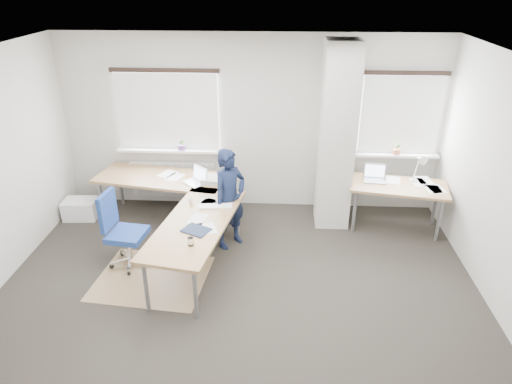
# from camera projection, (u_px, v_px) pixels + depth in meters

# --- Properties ---
(ground) EXTENTS (6.00, 6.00, 0.00)m
(ground) POSITION_uv_depth(u_px,v_px,m) (238.00, 297.00, 5.58)
(ground) COLOR black
(ground) RESTS_ON ground
(room_shell) EXTENTS (6.04, 5.04, 2.82)m
(room_shell) POSITION_uv_depth(u_px,v_px,m) (254.00, 150.00, 5.21)
(room_shell) COLOR #BAB5AA
(room_shell) RESTS_ON ground
(floor_mat) EXTENTS (1.49, 1.30, 0.01)m
(floor_mat) POSITION_uv_depth(u_px,v_px,m) (152.00, 278.00, 5.92)
(floor_mat) COLOR #997A53
(floor_mat) RESTS_ON ground
(white_crate) EXTENTS (0.53, 0.39, 0.31)m
(white_crate) POSITION_uv_depth(u_px,v_px,m) (81.00, 209.00, 7.31)
(white_crate) COLOR white
(white_crate) RESTS_ON ground
(desk_main) EXTENTS (2.40, 2.98, 0.96)m
(desk_main) POSITION_uv_depth(u_px,v_px,m) (180.00, 199.00, 6.42)
(desk_main) COLOR olive
(desk_main) RESTS_ON ground
(desk_side) EXTENTS (1.50, 0.93, 1.22)m
(desk_side) POSITION_uv_depth(u_px,v_px,m) (398.00, 187.00, 6.79)
(desk_side) COLOR olive
(desk_side) RESTS_ON ground
(task_chair) EXTENTS (0.57, 0.57, 1.05)m
(task_chair) POSITION_uv_depth(u_px,v_px,m) (126.00, 245.00, 6.09)
(task_chair) COLOR navy
(task_chair) RESTS_ON ground
(person) EXTENTS (0.62, 0.63, 1.46)m
(person) POSITION_uv_depth(u_px,v_px,m) (230.00, 199.00, 6.35)
(person) COLOR black
(person) RESTS_ON ground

